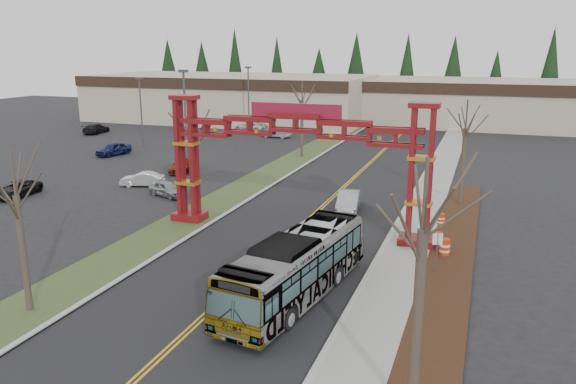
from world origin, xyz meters
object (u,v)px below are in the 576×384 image
at_px(silver_sedan, 349,201).
at_px(parked_car_far_a, 276,132).
at_px(light_pole_mid, 141,107).
at_px(light_pole_far, 249,95).
at_px(retail_building_east, 479,102).
at_px(parked_car_near_a, 167,189).
at_px(bare_tree_median_far, 302,101).
at_px(parked_car_far_b, 251,127).
at_px(bare_tree_right_far, 466,129).
at_px(parked_car_far_c, 96,129).
at_px(gateway_arch, 296,144).
at_px(parked_car_near_b, 142,179).
at_px(barrel_south, 445,248).
at_px(bare_tree_median_near, 16,197).
at_px(parked_car_mid_a, 183,166).
at_px(bare_tree_right_near, 423,232).
at_px(parked_car_mid_b, 113,149).
at_px(street_sign, 437,245).
at_px(light_pole_near, 185,113).
at_px(transit_bus, 296,267).
at_px(retail_building_west, 232,97).
at_px(barrel_north, 441,220).
at_px(parked_car_near_c, 17,189).
at_px(barrel_mid, 438,239).

bearing_deg(silver_sedan, parked_car_far_a, 111.52).
bearing_deg(light_pole_mid, light_pole_far, 62.41).
xyz_separation_m(retail_building_east, parked_car_near_a, (-23.10, -56.59, -2.88)).
bearing_deg(bare_tree_median_far, light_pole_far, 131.67).
distance_m(parked_car_far_b, bare_tree_right_far, 44.24).
bearing_deg(parked_car_far_c, light_pole_mid, 143.19).
xyz_separation_m(gateway_arch, retail_building_east, (10.00, 61.95, -2.47)).
relative_size(parked_car_near_b, light_pole_far, 0.40).
relative_size(light_pole_far, barrel_south, 8.48).
height_order(bare_tree_median_near, barrel_south, bare_tree_median_near).
bearing_deg(parked_car_mid_a, retail_building_east, 52.21).
height_order(bare_tree_right_near, bare_tree_right_far, bare_tree_right_near).
bearing_deg(bare_tree_right_near, parked_car_mid_b, 136.69).
bearing_deg(light_pole_far, parked_car_mid_a, -81.04).
bearing_deg(street_sign, bare_tree_right_near, -88.04).
relative_size(parked_car_far_c, bare_tree_median_far, 0.57).
height_order(bare_tree_median_far, street_sign, bare_tree_median_far).
relative_size(silver_sedan, street_sign, 1.91).
relative_size(gateway_arch, parked_car_near_b, 4.76).
relative_size(gateway_arch, light_pole_near, 1.83).
bearing_deg(gateway_arch, street_sign, -23.55).
height_order(transit_bus, parked_car_far_b, transit_bus).
bearing_deg(bare_tree_median_near, retail_building_west, 107.65).
xyz_separation_m(parked_car_far_c, bare_tree_median_far, (33.58, -7.06, 5.59)).
xyz_separation_m(gateway_arch, parked_car_mid_b, (-28.70, 19.26, -5.25)).
xyz_separation_m(gateway_arch, barrel_north, (9.08, 4.65, -5.53)).
bearing_deg(barrel_north, parked_car_mid_b, 158.86).
distance_m(retail_building_west, parked_car_far_c, 24.46).
relative_size(parked_car_near_c, parked_car_far_b, 0.89).
bearing_deg(silver_sedan, parked_car_near_c, -177.22).
bearing_deg(parked_car_far_c, parked_car_far_b, -161.47).
bearing_deg(retail_building_west, light_pole_far, -56.62).
xyz_separation_m(parked_car_far_c, barrel_mid, (50.86, -32.20, -0.25)).
bearing_deg(light_pole_far, barrel_south, -53.46).
relative_size(transit_bus, bare_tree_right_far, 1.41).
bearing_deg(parked_car_far_b, retail_building_west, -133.68).
distance_m(bare_tree_right_far, light_pole_near, 26.76).
relative_size(bare_tree_median_near, barrel_north, 8.38).
bearing_deg(bare_tree_right_near, barrel_south, 90.73).
height_order(parked_car_mid_a, light_pole_mid, light_pole_mid).
bearing_deg(bare_tree_median_far, gateway_arch, -72.62).
relative_size(transit_bus, barrel_south, 10.34).
relative_size(parked_car_far_a, bare_tree_median_near, 0.55).
relative_size(parked_car_near_a, parked_car_mid_b, 0.86).
bearing_deg(parked_car_mid_a, bare_tree_right_far, -14.97).
relative_size(parked_car_far_b, parked_car_far_c, 1.05).
bearing_deg(street_sign, light_pole_mid, 142.64).
bearing_deg(gateway_arch, silver_sedan, 71.33).
relative_size(retail_building_east, parked_car_near_a, 10.27).
bearing_deg(bare_tree_right_near, parked_car_near_a, 135.63).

